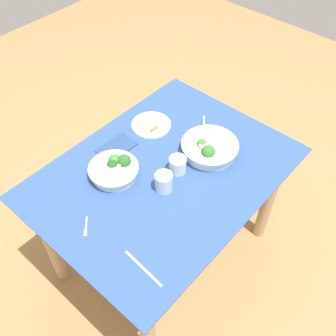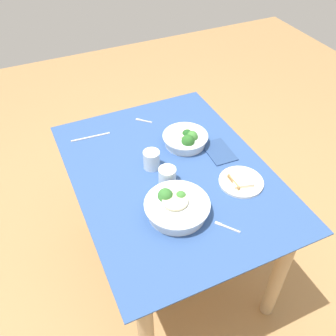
{
  "view_description": "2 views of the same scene",
  "coord_description": "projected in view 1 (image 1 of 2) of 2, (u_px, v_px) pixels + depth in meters",
  "views": [
    {
      "loc": [
        -0.92,
        -0.84,
        2.14
      ],
      "look_at": [
        -0.0,
        -0.03,
        0.79
      ],
      "focal_mm": 42.29,
      "sensor_mm": 36.0,
      "label": 1
    },
    {
      "loc": [
        1.18,
        -0.55,
        1.97
      ],
      "look_at": [
        0.01,
        -0.02,
        0.79
      ],
      "focal_mm": 39.91,
      "sensor_mm": 36.0,
      "label": 2
    }
  ],
  "objects": [
    {
      "name": "ground_plane",
      "position": [
        165.0,
        252.0,
        2.42
      ],
      "size": [
        6.0,
        6.0,
        0.0
      ],
      "primitive_type": "plane",
      "color": "#9E7547"
    },
    {
      "name": "dining_table",
      "position": [
        164.0,
        189.0,
        1.96
      ],
      "size": [
        1.21,
        0.91,
        0.74
      ],
      "color": "#2D4C84",
      "rests_on": "ground_plane"
    },
    {
      "name": "broccoli_bowl_far",
      "position": [
        115.0,
        169.0,
        1.83
      ],
      "size": [
        0.23,
        0.23,
        0.09
      ],
      "color": "white",
      "rests_on": "dining_table"
    },
    {
      "name": "broccoli_bowl_near",
      "position": [
        209.0,
        148.0,
        1.92
      ],
      "size": [
        0.28,
        0.28,
        0.1
      ],
      "color": "white",
      "rests_on": "dining_table"
    },
    {
      "name": "bread_side_plate",
      "position": [
        151.0,
        125.0,
        2.08
      ],
      "size": [
        0.21,
        0.21,
        0.03
      ],
      "color": "silver",
      "rests_on": "dining_table"
    },
    {
      "name": "water_glass_center",
      "position": [
        178.0,
        165.0,
        1.84
      ],
      "size": [
        0.08,
        0.08,
        0.08
      ],
      "primitive_type": "cylinder",
      "color": "silver",
      "rests_on": "dining_table"
    },
    {
      "name": "water_glass_side",
      "position": [
        164.0,
        182.0,
        1.76
      ],
      "size": [
        0.08,
        0.08,
        0.09
      ],
      "primitive_type": "cylinder",
      "color": "silver",
      "rests_on": "dining_table"
    },
    {
      "name": "fork_by_far_bowl",
      "position": [
        204.0,
        124.0,
        2.09
      ],
      "size": [
        0.09,
        0.08,
        0.0
      ],
      "rotation": [
        0.0,
        0.0,
        3.8
      ],
      "color": "#B7B7BC",
      "rests_on": "dining_table"
    },
    {
      "name": "fork_by_near_bowl",
      "position": [
        86.0,
        227.0,
        1.66
      ],
      "size": [
        0.08,
        0.08,
        0.0
      ],
      "rotation": [
        0.0,
        0.0,
        3.93
      ],
      "color": "#B7B7BC",
      "rests_on": "dining_table"
    },
    {
      "name": "table_knife_left",
      "position": [
        143.0,
        268.0,
        1.53
      ],
      "size": [
        0.02,
        0.21,
        0.0
      ],
      "primitive_type": "cube",
      "rotation": [
        0.0,
        0.0,
        4.64
      ],
      "color": "#B7B7BC",
      "rests_on": "dining_table"
    },
    {
      "name": "napkin_folded_upper",
      "position": [
        116.0,
        147.0,
        1.97
      ],
      "size": [
        0.19,
        0.13,
        0.01
      ],
      "primitive_type": "cube",
      "rotation": [
        0.0,
        0.0,
        -0.04
      ],
      "color": "navy",
      "rests_on": "dining_table"
    }
  ]
}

